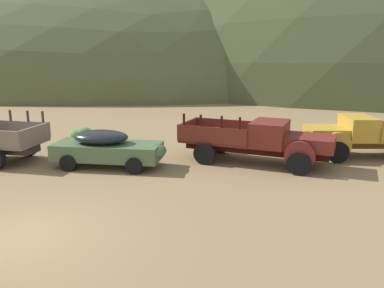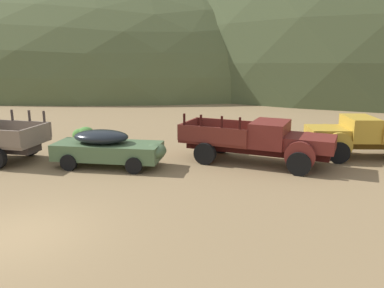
% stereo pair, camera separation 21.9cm
% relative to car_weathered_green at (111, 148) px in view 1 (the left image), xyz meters
% --- Properties ---
extents(ground_plane, '(300.00, 300.00, 0.00)m').
position_rel_car_weathered_green_xyz_m(ground_plane, '(-0.60, -6.57, -0.81)').
color(ground_plane, olive).
extents(hill_far_left, '(93.17, 64.03, 36.67)m').
position_rel_car_weathered_green_xyz_m(hill_far_left, '(-15.15, 49.91, -0.81)').
color(hill_far_left, '#4C5633').
rests_on(hill_far_left, ground).
extents(car_weathered_green, '(4.85, 2.13, 1.57)m').
position_rel_car_weathered_green_xyz_m(car_weathered_green, '(0.00, 0.00, 0.00)').
color(car_weathered_green, '#47603D').
rests_on(car_weathered_green, ground).
extents(truck_oxblood, '(6.81, 3.97, 2.16)m').
position_rel_car_weathered_green_xyz_m(truck_oxblood, '(6.58, 0.97, 0.19)').
color(truck_oxblood, black).
rests_on(truck_oxblood, ground).
extents(truck_mustard, '(5.73, 2.74, 1.89)m').
position_rel_car_weathered_green_xyz_m(truck_mustard, '(10.96, 2.57, 0.17)').
color(truck_mustard, '#593D12').
rests_on(truck_mustard, ground).
extents(bush_lone_scrub, '(1.25, 0.89, 0.83)m').
position_rel_car_weathered_green_xyz_m(bush_lone_scrub, '(-3.22, 5.33, -0.60)').
color(bush_lone_scrub, '#4C8438').
rests_on(bush_lone_scrub, ground).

